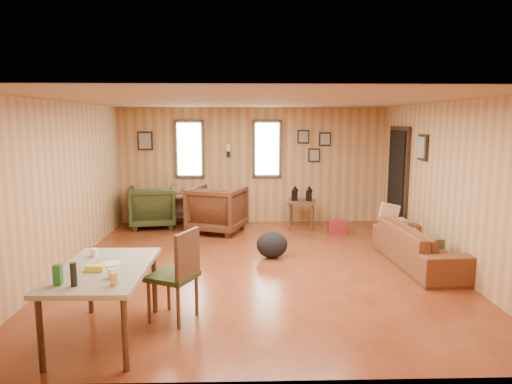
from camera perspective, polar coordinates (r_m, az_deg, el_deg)
room at (r=6.82m, az=1.45°, el=1.13°), size 5.54×6.04×2.44m
sofa at (r=7.19m, az=20.01°, el=-5.58°), size 0.70×2.06×0.79m
recliner_brown at (r=8.77m, az=-4.86°, el=-1.89°), size 1.20×1.16×0.98m
recliner_green at (r=9.42m, az=-12.80°, el=-1.55°), size 1.01×0.96×0.91m
end_table at (r=9.53m, az=-9.73°, el=-1.48°), size 0.69×0.65×0.77m
side_table at (r=9.08m, az=5.73°, el=-0.91°), size 0.63×0.63×0.86m
cooler at (r=8.82m, az=10.12°, el=-4.37°), size 0.36×0.27×0.25m
backpack at (r=7.17m, az=2.02°, el=-6.61°), size 0.51×0.40×0.42m
sofa_pillows at (r=7.35m, az=18.31°, el=-4.31°), size 0.41×1.76×0.37m
dining_table at (r=4.71m, az=-18.60°, el=-9.76°), size 0.86×1.42×0.93m
dining_chair at (r=4.97m, az=-9.67°, el=-9.62°), size 0.60×0.60×1.00m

